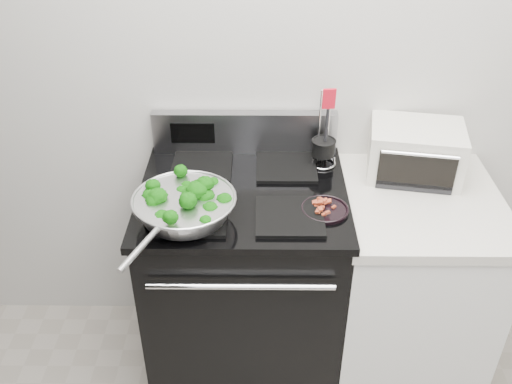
{
  "coord_description": "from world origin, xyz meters",
  "views": [
    {
      "loc": [
        -0.24,
        -0.38,
        2.15
      ],
      "look_at": [
        -0.25,
        1.36,
        0.98
      ],
      "focal_mm": 40.0,
      "sensor_mm": 36.0,
      "label": 1
    }
  ],
  "objects_px": {
    "utensil_holder": "(323,151)",
    "toaster_oven": "(415,151)",
    "skillet": "(184,206)",
    "gas_range": "(244,281)",
    "bacon_plate": "(325,207)"
  },
  "relations": [
    {
      "from": "toaster_oven",
      "to": "utensil_holder",
      "type": "bearing_deg",
      "value": -173.12
    },
    {
      "from": "gas_range",
      "to": "bacon_plate",
      "type": "relative_size",
      "value": 6.55
    },
    {
      "from": "bacon_plate",
      "to": "toaster_oven",
      "type": "relative_size",
      "value": 0.43
    },
    {
      "from": "bacon_plate",
      "to": "toaster_oven",
      "type": "xyz_separation_m",
      "value": [
        0.38,
        0.31,
        0.06
      ]
    },
    {
      "from": "gas_range",
      "to": "skillet",
      "type": "height_order",
      "value": "gas_range"
    },
    {
      "from": "utensil_holder",
      "to": "toaster_oven",
      "type": "height_order",
      "value": "utensil_holder"
    },
    {
      "from": "gas_range",
      "to": "toaster_oven",
      "type": "height_order",
      "value": "gas_range"
    },
    {
      "from": "bacon_plate",
      "to": "gas_range",
      "type": "bearing_deg",
      "value": 156.44
    },
    {
      "from": "skillet",
      "to": "utensil_holder",
      "type": "distance_m",
      "value": 0.64
    },
    {
      "from": "bacon_plate",
      "to": "utensil_holder",
      "type": "height_order",
      "value": "utensil_holder"
    },
    {
      "from": "utensil_holder",
      "to": "toaster_oven",
      "type": "distance_m",
      "value": 0.36
    },
    {
      "from": "gas_range",
      "to": "skillet",
      "type": "bearing_deg",
      "value": -137.43
    },
    {
      "from": "utensil_holder",
      "to": "toaster_oven",
      "type": "xyz_separation_m",
      "value": [
        0.36,
        -0.02,
        0.01
      ]
    },
    {
      "from": "bacon_plate",
      "to": "toaster_oven",
      "type": "height_order",
      "value": "toaster_oven"
    },
    {
      "from": "bacon_plate",
      "to": "toaster_oven",
      "type": "bearing_deg",
      "value": 38.85
    }
  ]
}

